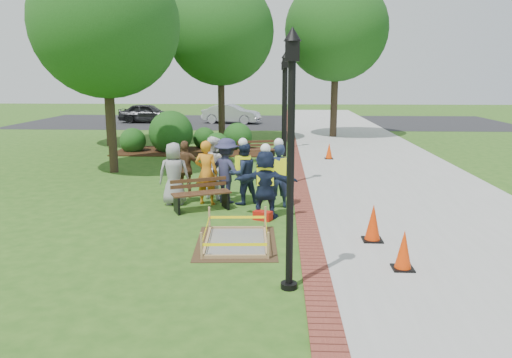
{
  "coord_description": "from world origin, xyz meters",
  "views": [
    {
      "loc": [
        1.06,
        -10.89,
        3.55
      ],
      "look_at": [
        0.5,
        1.2,
        1.0
      ],
      "focal_mm": 35.0,
      "sensor_mm": 36.0,
      "label": 1
    }
  ],
  "objects_px": {
    "hivis_worker_c": "(243,172)",
    "cone_front": "(404,251)",
    "wet_concrete_pad": "(236,233)",
    "bench_near": "(201,201)",
    "lamp_near": "(291,143)",
    "hivis_worker_a": "(265,181)",
    "hivis_worker_b": "(278,173)"
  },
  "relations": [
    {
      "from": "wet_concrete_pad",
      "to": "lamp_near",
      "type": "relative_size",
      "value": 0.56
    },
    {
      "from": "bench_near",
      "to": "hivis_worker_b",
      "type": "relative_size",
      "value": 0.85
    },
    {
      "from": "wet_concrete_pad",
      "to": "hivis_worker_a",
      "type": "bearing_deg",
      "value": 74.07
    },
    {
      "from": "cone_front",
      "to": "hivis_worker_c",
      "type": "distance_m",
      "value": 5.73
    },
    {
      "from": "bench_near",
      "to": "hivis_worker_c",
      "type": "relative_size",
      "value": 0.87
    },
    {
      "from": "bench_near",
      "to": "cone_front",
      "type": "xyz_separation_m",
      "value": [
        4.34,
        -3.93,
        0.11
      ]
    },
    {
      "from": "hivis_worker_a",
      "to": "hivis_worker_b",
      "type": "bearing_deg",
      "value": 72.2
    },
    {
      "from": "hivis_worker_c",
      "to": "wet_concrete_pad",
      "type": "bearing_deg",
      "value": -88.52
    },
    {
      "from": "lamp_near",
      "to": "hivis_worker_b",
      "type": "bearing_deg",
      "value": 92.15
    },
    {
      "from": "hivis_worker_b",
      "to": "hivis_worker_c",
      "type": "xyz_separation_m",
      "value": [
        -0.97,
        0.33,
        -0.02
      ]
    },
    {
      "from": "cone_front",
      "to": "hivis_worker_a",
      "type": "xyz_separation_m",
      "value": [
        -2.64,
        3.33,
        0.56
      ]
    },
    {
      "from": "wet_concrete_pad",
      "to": "hivis_worker_a",
      "type": "relative_size",
      "value": 1.27
    },
    {
      "from": "bench_near",
      "to": "cone_front",
      "type": "height_order",
      "value": "bench_near"
    },
    {
      "from": "bench_near",
      "to": "cone_front",
      "type": "relative_size",
      "value": 2.09
    },
    {
      "from": "wet_concrete_pad",
      "to": "cone_front",
      "type": "relative_size",
      "value": 3.11
    },
    {
      "from": "cone_front",
      "to": "hivis_worker_b",
      "type": "relative_size",
      "value": 0.41
    },
    {
      "from": "wet_concrete_pad",
      "to": "cone_front",
      "type": "height_order",
      "value": "cone_front"
    },
    {
      "from": "lamp_near",
      "to": "hivis_worker_a",
      "type": "relative_size",
      "value": 2.26
    },
    {
      "from": "hivis_worker_c",
      "to": "bench_near",
      "type": "bearing_deg",
      "value": -145.22
    },
    {
      "from": "wet_concrete_pad",
      "to": "bench_near",
      "type": "xyz_separation_m",
      "value": [
        -1.14,
        2.58,
        0.03
      ]
    },
    {
      "from": "bench_near",
      "to": "hivis_worker_b",
      "type": "distance_m",
      "value": 2.18
    },
    {
      "from": "wet_concrete_pad",
      "to": "hivis_worker_b",
      "type": "bearing_deg",
      "value": 73.44
    },
    {
      "from": "wet_concrete_pad",
      "to": "hivis_worker_b",
      "type": "distance_m",
      "value": 3.19
    },
    {
      "from": "lamp_near",
      "to": "hivis_worker_a",
      "type": "bearing_deg",
      "value": 96.98
    },
    {
      "from": "bench_near",
      "to": "hivis_worker_c",
      "type": "height_order",
      "value": "hivis_worker_c"
    },
    {
      "from": "hivis_worker_b",
      "to": "hivis_worker_c",
      "type": "distance_m",
      "value": 1.03
    },
    {
      "from": "hivis_worker_c",
      "to": "cone_front",
      "type": "bearing_deg",
      "value": -54.8
    },
    {
      "from": "bench_near",
      "to": "lamp_near",
      "type": "height_order",
      "value": "lamp_near"
    },
    {
      "from": "hivis_worker_a",
      "to": "hivis_worker_c",
      "type": "distance_m",
      "value": 1.48
    },
    {
      "from": "cone_front",
      "to": "bench_near",
      "type": "bearing_deg",
      "value": 137.9
    },
    {
      "from": "hivis_worker_a",
      "to": "hivis_worker_b",
      "type": "distance_m",
      "value": 1.05
    },
    {
      "from": "wet_concrete_pad",
      "to": "hivis_worker_c",
      "type": "bearing_deg",
      "value": 91.48
    }
  ]
}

